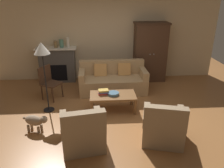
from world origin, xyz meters
TOP-DOWN VIEW (x-y plane):
  - ground_plane at (0.00, 0.00)m, footprint 9.60×9.60m
  - back_wall at (0.00, 2.55)m, footprint 7.20×0.10m
  - fireplace at (-1.55, 2.30)m, footprint 1.26×0.48m
  - armoire at (1.40, 2.22)m, footprint 1.06×0.57m
  - couch at (0.15, 1.40)m, footprint 1.94×0.89m
  - coffee_table at (0.07, 0.24)m, footprint 1.10×0.60m
  - fruit_bowl at (0.08, 0.22)m, footprint 0.27×0.27m
  - book_stack at (-0.16, 0.29)m, footprint 0.26×0.19m
  - mantel_vase_bronze at (-1.55, 2.28)m, footprint 0.11×0.11m
  - mantel_vase_jade at (-1.37, 2.28)m, footprint 0.13×0.13m
  - mantel_vase_cream at (-1.17, 2.28)m, footprint 0.10×0.10m
  - armchair_near_left at (-0.59, -1.13)m, footprint 0.88×0.88m
  - armchair_near_right at (0.95, -1.05)m, footprint 0.93×0.93m
  - side_chair_wooden at (-1.61, 1.05)m, footprint 0.60×0.60m
  - floor_lamp at (-1.51, 0.33)m, footprint 0.36×0.36m
  - dog at (-1.60, -0.55)m, footprint 0.55×0.32m

SIDE VIEW (x-z plane):
  - ground_plane at x=0.00m, z-range 0.00..0.00m
  - dog at x=-1.60m, z-range 0.05..0.44m
  - armchair_near_left at x=-0.59m, z-range -0.12..0.76m
  - armchair_near_right at x=0.95m, z-range -0.12..0.76m
  - couch at x=0.15m, z-range -0.11..0.75m
  - coffee_table at x=0.07m, z-range 0.16..0.58m
  - fruit_bowl at x=0.08m, z-range 0.42..0.48m
  - book_stack at x=-0.16m, z-range 0.42..0.53m
  - side_chair_wooden at x=-1.61m, z-range 0.06..0.96m
  - fireplace at x=-1.55m, z-range 0.01..1.13m
  - armoire at x=1.40m, z-range 0.00..1.87m
  - mantel_vase_bronze at x=-1.55m, z-range 1.12..1.32m
  - mantel_vase_jade at x=-1.37m, z-range 1.12..1.36m
  - mantel_vase_cream at x=-1.17m, z-range 1.12..1.43m
  - back_wall at x=0.00m, z-range 0.00..2.80m
  - floor_lamp at x=-1.51m, z-range 0.62..2.31m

